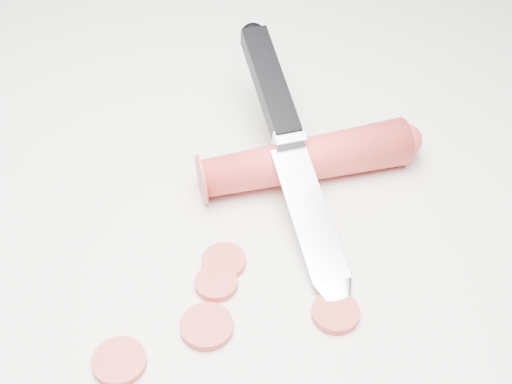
% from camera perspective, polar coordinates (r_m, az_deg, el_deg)
% --- Properties ---
extents(ground, '(2.40, 2.40, 0.00)m').
position_cam_1_polar(ground, '(0.55, 0.70, -3.87)').
color(ground, white).
rests_on(ground, ground).
extents(carrot, '(0.15, 0.15, 0.04)m').
position_cam_1_polar(carrot, '(0.59, 4.00, 2.61)').
color(carrot, red).
rests_on(carrot, ground).
extents(carrot_slice_0, '(0.03, 0.03, 0.01)m').
position_cam_1_polar(carrot_slice_0, '(0.51, 6.38, -9.58)').
color(carrot_slice_0, '#C43B31').
rests_on(carrot_slice_0, ground).
extents(carrot_slice_1, '(0.03, 0.03, 0.01)m').
position_cam_1_polar(carrot_slice_1, '(0.50, -4.25, -10.77)').
color(carrot_slice_1, '#C43B31').
rests_on(carrot_slice_1, ground).
extents(carrot_slice_2, '(0.04, 0.04, 0.01)m').
position_cam_1_polar(carrot_slice_2, '(0.50, -10.88, -13.17)').
color(carrot_slice_2, '#C43B31').
rests_on(carrot_slice_2, ground).
extents(carrot_slice_3, '(0.03, 0.03, 0.01)m').
position_cam_1_polar(carrot_slice_3, '(0.52, -3.20, -7.29)').
color(carrot_slice_3, '#C43B31').
rests_on(carrot_slice_3, ground).
extents(carrot_slice_4, '(0.03, 0.03, 0.01)m').
position_cam_1_polar(carrot_slice_4, '(0.54, -2.59, -5.56)').
color(carrot_slice_4, '#C43B31').
rests_on(carrot_slice_4, ground).
extents(carrot_slice_5, '(0.04, 0.04, 0.01)m').
position_cam_1_polar(carrot_slice_5, '(0.50, -3.97, -10.68)').
color(carrot_slice_5, '#C43B31').
rests_on(carrot_slice_5, ground).
extents(kitchen_knife, '(0.21, 0.22, 0.08)m').
position_cam_1_polar(kitchen_knife, '(0.56, 3.15, 3.06)').
color(kitchen_knife, silver).
rests_on(kitchen_knife, ground).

